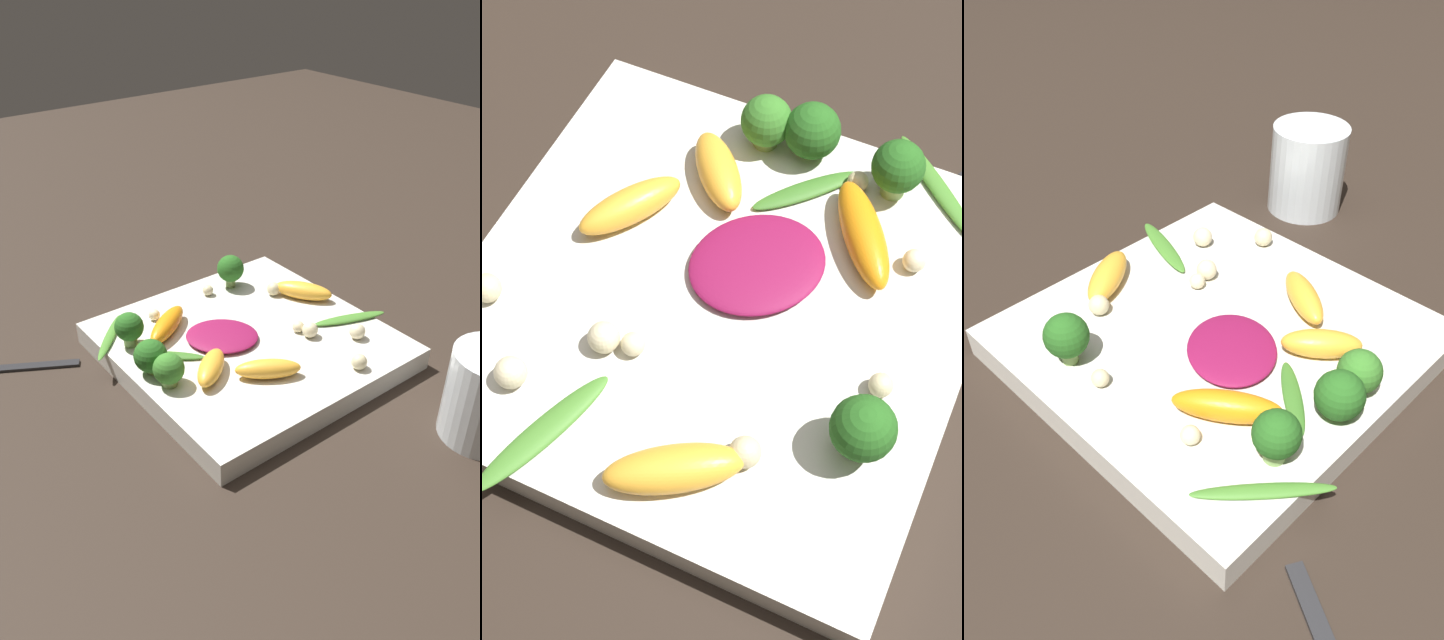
% 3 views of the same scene
% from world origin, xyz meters
% --- Properties ---
extents(ground_plane, '(2.40, 2.40, 0.00)m').
position_xyz_m(ground_plane, '(0.00, 0.00, 0.00)').
color(ground_plane, '#2D231C').
extents(plate, '(0.28, 0.28, 0.03)m').
position_xyz_m(plate, '(0.00, 0.00, 0.01)').
color(plate, silver).
rests_on(plate, ground_plane).
extents(radicchio_leaf_0, '(0.11, 0.11, 0.01)m').
position_xyz_m(radicchio_leaf_0, '(-0.01, -0.03, 0.03)').
color(radicchio_leaf_0, maroon).
rests_on(radicchio_leaf_0, plate).
extents(orange_segment_0, '(0.07, 0.06, 0.02)m').
position_xyz_m(orange_segment_0, '(-0.03, 0.11, 0.04)').
color(orange_segment_0, '#FCAD33').
rests_on(orange_segment_0, plate).
extents(orange_segment_1, '(0.06, 0.07, 0.02)m').
position_xyz_m(orange_segment_1, '(0.07, -0.03, 0.04)').
color(orange_segment_1, '#FCAD33').
rests_on(orange_segment_1, plate).
extents(orange_segment_2, '(0.06, 0.06, 0.02)m').
position_xyz_m(orange_segment_2, '(0.03, -0.07, 0.04)').
color(orange_segment_2, '#FCAD33').
rests_on(orange_segment_2, plate).
extents(orange_segment_3, '(0.06, 0.08, 0.02)m').
position_xyz_m(orange_segment_3, '(-0.06, -0.07, 0.04)').
color(orange_segment_3, orange).
rests_on(orange_segment_3, plate).
extents(broccoli_floret_0, '(0.03, 0.03, 0.04)m').
position_xyz_m(broccoli_floret_0, '(-0.10, 0.05, 0.05)').
color(broccoli_floret_0, '#7A9E51').
rests_on(broccoli_floret_0, plate).
extents(broccoli_floret_1, '(0.03, 0.03, 0.04)m').
position_xyz_m(broccoli_floret_1, '(-0.06, -0.11, 0.05)').
color(broccoli_floret_1, '#84AD5B').
rests_on(broccoli_floret_1, plate).
extents(broccoli_floret_2, '(0.03, 0.03, 0.04)m').
position_xyz_m(broccoli_floret_2, '(0.02, -0.12, 0.04)').
color(broccoli_floret_2, '#7A9E51').
rests_on(broccoli_floret_2, plate).
extents(broccoli_floret_3, '(0.03, 0.03, 0.04)m').
position_xyz_m(broccoli_floret_3, '(-0.01, -0.12, 0.05)').
color(broccoli_floret_3, '#84AD5B').
rests_on(broccoli_floret_3, plate).
extents(arugula_sprig_0, '(0.08, 0.07, 0.00)m').
position_xyz_m(arugula_sprig_0, '(-0.09, -0.12, 0.03)').
color(arugula_sprig_0, '#47842D').
rests_on(arugula_sprig_0, plate).
extents(arugula_sprig_1, '(0.06, 0.06, 0.00)m').
position_xyz_m(arugula_sprig_1, '(-0.02, -0.09, 0.03)').
color(arugula_sprig_1, '#3D7528').
rests_on(arugula_sprig_1, plate).
extents(arugula_sprig_2, '(0.04, 0.09, 0.01)m').
position_xyz_m(arugula_sprig_2, '(0.05, 0.11, 0.03)').
color(arugula_sprig_2, '#47842D').
rests_on(arugula_sprig_2, plate).
extents(macadamia_nut_0, '(0.02, 0.02, 0.02)m').
position_xyz_m(macadamia_nut_0, '(0.04, 0.05, 0.03)').
color(macadamia_nut_0, beige).
rests_on(macadamia_nut_0, plate).
extents(macadamia_nut_1, '(0.02, 0.02, 0.02)m').
position_xyz_m(macadamia_nut_1, '(0.08, 0.09, 0.03)').
color(macadamia_nut_1, beige).
rests_on(macadamia_nut_1, plate).
extents(macadamia_nut_2, '(0.01, 0.01, 0.01)m').
position_xyz_m(macadamia_nut_2, '(-0.09, -0.06, 0.03)').
color(macadamia_nut_2, beige).
rests_on(macadamia_nut_2, plate).
extents(macadamia_nut_3, '(0.01, 0.01, 0.01)m').
position_xyz_m(macadamia_nut_3, '(-0.04, -0.11, 0.03)').
color(macadamia_nut_3, beige).
rests_on(macadamia_nut_3, plate).
extents(macadamia_nut_4, '(0.02, 0.02, 0.02)m').
position_xyz_m(macadamia_nut_4, '(-0.05, 0.08, 0.03)').
color(macadamia_nut_4, beige).
rests_on(macadamia_nut_4, plate).
extents(macadamia_nut_5, '(0.02, 0.02, 0.02)m').
position_xyz_m(macadamia_nut_5, '(0.12, 0.05, 0.03)').
color(macadamia_nut_5, beige).
rests_on(macadamia_nut_5, plate).
extents(macadamia_nut_6, '(0.01, 0.01, 0.01)m').
position_xyz_m(macadamia_nut_6, '(-0.10, 0.02, 0.03)').
color(macadamia_nut_6, beige).
rests_on(macadamia_nut_6, plate).
extents(macadamia_nut_7, '(0.01, 0.01, 0.01)m').
position_xyz_m(macadamia_nut_7, '(0.03, 0.05, 0.03)').
color(macadamia_nut_7, beige).
rests_on(macadamia_nut_7, plate).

